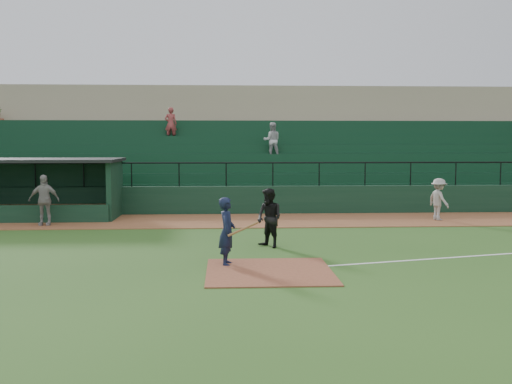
{
  "coord_description": "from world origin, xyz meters",
  "views": [
    {
      "loc": [
        -1.04,
        -14.69,
        3.13
      ],
      "look_at": [
        0.0,
        5.0,
        1.4
      ],
      "focal_mm": 40.98,
      "sensor_mm": 36.0,
      "label": 1
    }
  ],
  "objects": [
    {
      "name": "ground",
      "position": [
        0.0,
        0.0,
        0.0
      ],
      "size": [
        90.0,
        90.0,
        0.0
      ],
      "primitive_type": "plane",
      "color": "#2A501A",
      "rests_on": "ground"
    },
    {
      "name": "warning_track",
      "position": [
        0.0,
        8.0,
        0.01
      ],
      "size": [
        40.0,
        4.0,
        0.03
      ],
      "primitive_type": "cube",
      "color": "brown",
      "rests_on": "ground"
    },
    {
      "name": "home_plate_dirt",
      "position": [
        0.0,
        -1.0,
        0.01
      ],
      "size": [
        3.0,
        3.0,
        0.03
      ],
      "primitive_type": "cube",
      "color": "brown",
      "rests_on": "ground"
    },
    {
      "name": "stadium_structure",
      "position": [
        -0.0,
        16.46,
        2.3
      ],
      "size": [
        38.0,
        13.08,
        6.4
      ],
      "color": "black",
      "rests_on": "ground"
    },
    {
      "name": "dugout",
      "position": [
        -9.75,
        9.56,
        1.33
      ],
      "size": [
        8.9,
        3.2,
        2.42
      ],
      "color": "black",
      "rests_on": "ground"
    },
    {
      "name": "batter_at_plate",
      "position": [
        -1.0,
        -0.16,
        0.86
      ],
      "size": [
        1.03,
        0.7,
        1.72
      ],
      "color": "black",
      "rests_on": "ground"
    },
    {
      "name": "umpire",
      "position": [
        0.25,
        2.27,
        0.87
      ],
      "size": [
        1.05,
        1.07,
        1.74
      ],
      "primitive_type": "imported",
      "rotation": [
        0.0,
        0.0,
        -0.87
      ],
      "color": "black",
      "rests_on": "ground"
    },
    {
      "name": "runner",
      "position": [
        7.32,
        7.64,
        0.85
      ],
      "size": [
        0.9,
        1.2,
        1.64
      ],
      "primitive_type": "imported",
      "rotation": [
        0.0,
        0.0,
        1.88
      ],
      "color": "#9D9893",
      "rests_on": "warning_track"
    },
    {
      "name": "dugout_player_a",
      "position": [
        -7.7,
        7.02,
        0.96
      ],
      "size": [
        1.11,
        0.49,
        1.87
      ],
      "primitive_type": "imported",
      "rotation": [
        0.0,
        0.0,
        0.03
      ],
      "color": "gray",
      "rests_on": "warning_track"
    }
  ]
}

